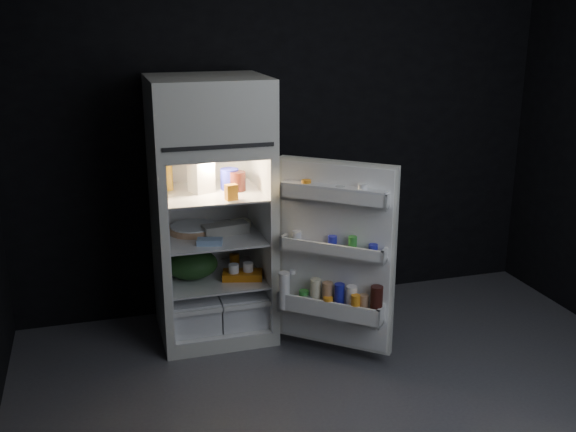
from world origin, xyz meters
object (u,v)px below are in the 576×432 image
object	(u,v)px
refrigerator	(210,200)
egg_carton	(225,229)
fridge_door	(335,260)
milk_jug	(201,174)
yogurt_tray	(242,275)

from	to	relation	value
refrigerator	egg_carton	distance (m)	0.22
fridge_door	egg_carton	size ratio (longest dim) A/B	3.93
fridge_door	egg_carton	bearing A→B (deg)	135.10
fridge_door	egg_carton	xyz separation A→B (m)	(-0.58, 0.58, 0.08)
milk_jug	egg_carton	bearing A→B (deg)	-28.94
refrigerator	yogurt_tray	xyz separation A→B (m)	(0.18, -0.15, -0.50)
refrigerator	fridge_door	size ratio (longest dim) A/B	1.46
milk_jug	yogurt_tray	distance (m)	0.74
refrigerator	fridge_door	distance (m)	0.95
refrigerator	yogurt_tray	size ratio (longest dim) A/B	6.62
fridge_door	milk_jug	distance (m)	1.05
fridge_door	yogurt_tray	size ratio (longest dim) A/B	4.54
egg_carton	yogurt_tray	world-z (taller)	egg_carton
refrigerator	milk_jug	distance (m)	0.20
fridge_door	yogurt_tray	world-z (taller)	fridge_door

